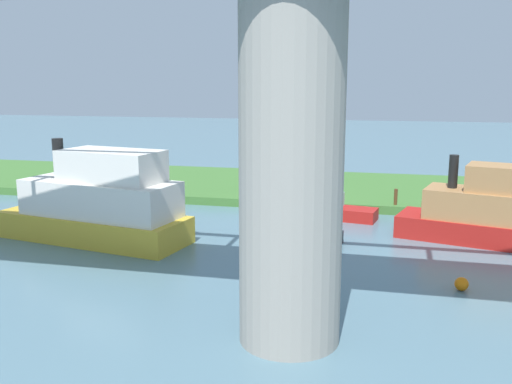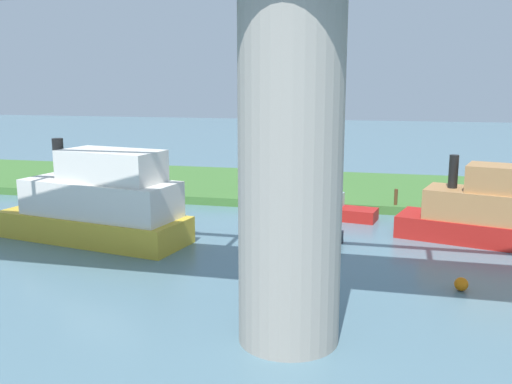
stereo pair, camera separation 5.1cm
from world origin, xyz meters
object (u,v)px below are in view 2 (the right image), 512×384
(motorboat_white, at_px, (336,209))
(houseboat_blue, at_px, (297,232))
(bridge_pylon, at_px, (290,169))
(pontoon_yellow, at_px, (122,210))
(skiff_small, at_px, (98,204))
(person_on_bank, at_px, (242,178))
(marker_buoy, at_px, (461,284))
(mooring_post, at_px, (396,197))
(riverboat_paddlewheel, at_px, (493,212))

(motorboat_white, relative_size, houseboat_blue, 1.09)
(bridge_pylon, bearing_deg, pontoon_yellow, -47.26)
(motorboat_white, distance_m, skiff_small, 12.83)
(bridge_pylon, height_order, person_on_bank, bridge_pylon)
(marker_buoy, bearing_deg, pontoon_yellow, -23.15)
(mooring_post, bearing_deg, skiff_small, 33.26)
(person_on_bank, xyz_separation_m, marker_buoy, (-12.21, 14.96, -0.95))
(riverboat_paddlewheel, relative_size, motorboat_white, 1.90)
(bridge_pylon, bearing_deg, riverboat_paddlewheel, -121.63)
(marker_buoy, bearing_deg, bridge_pylon, 44.34)
(riverboat_paddlewheel, height_order, marker_buoy, riverboat_paddlewheel)
(motorboat_white, xyz_separation_m, marker_buoy, (-5.53, 10.07, -0.25))
(mooring_post, xyz_separation_m, skiff_small, (13.88, 9.10, 0.82))
(person_on_bank, height_order, houseboat_blue, person_on_bank)
(riverboat_paddlewheel, distance_m, houseboat_blue, 9.19)
(skiff_small, distance_m, houseboat_blue, 9.60)
(mooring_post, height_order, riverboat_paddlewheel, riverboat_paddlewheel)
(skiff_small, bearing_deg, mooring_post, -146.74)
(riverboat_paddlewheel, distance_m, pontoon_yellow, 19.25)
(motorboat_white, height_order, skiff_small, skiff_small)
(bridge_pylon, relative_size, person_on_bank, 7.35)
(motorboat_white, xyz_separation_m, houseboat_blue, (1.34, 5.05, -0.04))
(mooring_post, height_order, skiff_small, skiff_small)
(motorboat_white, bearing_deg, skiff_small, 33.60)
(person_on_bank, distance_m, riverboat_paddlewheel, 16.40)
(person_on_bank, bearing_deg, mooring_post, 163.98)
(houseboat_blue, bearing_deg, pontoon_yellow, -12.67)
(person_on_bank, relative_size, skiff_small, 0.14)
(houseboat_blue, height_order, marker_buoy, houseboat_blue)
(skiff_small, bearing_deg, pontoon_yellow, -77.21)
(mooring_post, bearing_deg, marker_buoy, 100.68)
(motorboat_white, bearing_deg, person_on_bank, -36.22)
(person_on_bank, bearing_deg, houseboat_blue, 118.23)
(skiff_small, bearing_deg, riverboat_paddlewheel, -168.00)
(mooring_post, relative_size, pontoon_yellow, 0.22)
(skiff_small, xyz_separation_m, marker_buoy, (-16.17, 3.01, -1.54))
(bridge_pylon, xyz_separation_m, skiff_small, (10.72, -8.33, -3.32))
(motorboat_white, relative_size, marker_buoy, 8.85)
(riverboat_paddlewheel, bearing_deg, bridge_pylon, 58.37)
(houseboat_blue, bearing_deg, marker_buoy, 143.85)
(pontoon_yellow, distance_m, motorboat_white, 11.94)
(mooring_post, xyz_separation_m, riverboat_paddlewheel, (-4.35, 5.23, 0.55))
(motorboat_white, bearing_deg, pontoon_yellow, 13.27)
(pontoon_yellow, xyz_separation_m, houseboat_blue, (-10.28, 2.31, -0.02))
(skiff_small, bearing_deg, bridge_pylon, 142.13)
(pontoon_yellow, relative_size, skiff_small, 0.44)
(houseboat_blue, bearing_deg, mooring_post, -122.90)
(bridge_pylon, bearing_deg, marker_buoy, -135.66)
(houseboat_blue, bearing_deg, motorboat_white, -104.84)
(bridge_pylon, relative_size, skiff_small, 1.04)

